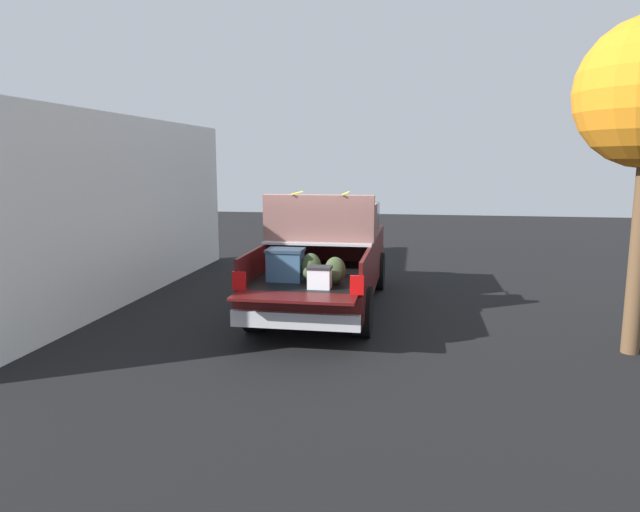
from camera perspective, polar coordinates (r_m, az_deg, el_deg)
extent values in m
plane|color=black|center=(11.14, 0.51, -5.09)|extent=(40.00, 40.00, 0.00)
cube|color=#470F0F|center=(11.00, 0.52, -1.97)|extent=(5.50, 1.92, 0.46)
cube|color=black|center=(9.79, -0.58, -1.90)|extent=(2.80, 1.80, 0.04)
cube|color=#470F0F|center=(9.95, -5.87, -0.41)|extent=(2.80, 0.06, 0.50)
cube|color=#470F0F|center=(9.63, 4.87, -0.73)|extent=(2.80, 0.06, 0.50)
cube|color=#470F0F|center=(11.08, 0.66, 0.64)|extent=(0.06, 1.80, 0.50)
cube|color=#470F0F|center=(8.18, -2.65, -4.17)|extent=(0.55, 1.80, 0.04)
cube|color=#B2B2B7|center=(10.46, 0.16, 1.61)|extent=(1.25, 1.92, 0.04)
cube|color=#470F0F|center=(12.23, 1.52, 1.48)|extent=(2.30, 1.92, 0.50)
cube|color=#2D3842|center=(12.07, 1.46, 3.86)|extent=(1.94, 1.76, 0.54)
cube|color=#470F0F|center=(13.57, 2.32, 2.00)|extent=(0.40, 1.82, 0.38)
cube|color=#B2B2B7|center=(8.42, -2.41, -6.32)|extent=(0.24, 1.92, 0.24)
cube|color=red|center=(8.61, -8.04, -2.47)|extent=(0.06, 0.20, 0.28)
cube|color=red|center=(8.26, 3.70, -2.91)|extent=(0.06, 0.20, 0.28)
cylinder|color=black|center=(12.88, -2.12, -1.24)|extent=(0.82, 0.30, 0.82)
cylinder|color=black|center=(12.65, 5.71, -1.48)|extent=(0.82, 0.30, 0.82)
cylinder|color=black|center=(9.56, -6.38, -5.07)|extent=(0.82, 0.30, 0.82)
cylinder|color=black|center=(9.25, 4.22, -5.54)|extent=(0.82, 0.30, 0.82)
cube|color=#335170|center=(9.22, -3.47, -1.02)|extent=(0.40, 0.55, 0.47)
cube|color=#23394E|center=(9.17, -3.48, 0.57)|extent=(0.44, 0.59, 0.05)
ellipsoid|color=#384728|center=(9.09, -0.91, -1.16)|extent=(0.20, 0.33, 0.46)
ellipsoid|color=#384728|center=(9.00, -1.03, -1.72)|extent=(0.09, 0.23, 0.20)
ellipsoid|color=#384728|center=(8.95, 1.52, -1.45)|extent=(0.20, 0.33, 0.43)
ellipsoid|color=#384728|center=(8.85, 1.42, -1.99)|extent=(0.09, 0.23, 0.19)
cube|color=white|center=(8.64, -0.04, -2.26)|extent=(0.26, 0.34, 0.30)
cube|color=#262628|center=(8.61, -0.04, -1.16)|extent=(0.28, 0.36, 0.04)
cube|color=brown|center=(10.43, 0.16, 2.87)|extent=(0.86, 1.96, 0.42)
cube|color=brown|center=(10.04, -0.17, 4.96)|extent=(0.16, 1.96, 0.40)
cube|color=brown|center=(10.62, -4.51, 4.69)|extent=(0.62, 0.20, 0.22)
cube|color=brown|center=(10.34, 5.05, 4.56)|extent=(0.62, 0.20, 0.22)
cube|color=yellow|center=(10.46, -2.24, 6.29)|extent=(0.96, 0.03, 0.02)
cube|color=yellow|center=(10.31, 2.60, 6.24)|extent=(0.96, 0.03, 0.02)
cube|color=white|center=(12.19, -18.65, 4.45)|extent=(9.66, 0.36, 3.68)
cylinder|color=brown|center=(9.38, 29.14, 0.62)|extent=(0.25, 0.25, 3.10)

